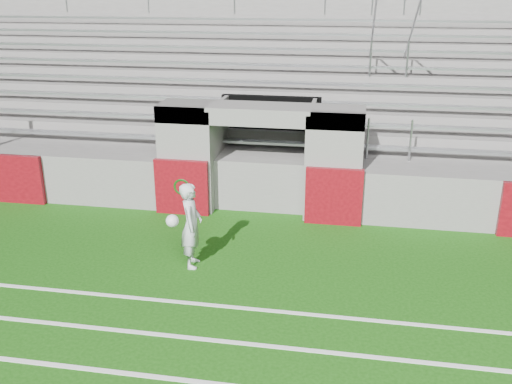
# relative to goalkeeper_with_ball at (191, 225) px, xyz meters

# --- Properties ---
(ground) EXTENTS (90.00, 90.00, 0.00)m
(ground) POSITION_rel_goalkeeper_with_ball_xyz_m (0.83, -0.39, -0.86)
(ground) COLOR #14470B
(ground) RESTS_ON ground
(stadium_structure) EXTENTS (26.00, 8.48, 5.42)m
(stadium_structure) POSITION_rel_goalkeeper_with_ball_xyz_m (0.83, 7.58, 0.63)
(stadium_structure) COLOR slate
(stadium_structure) RESTS_ON ground
(goalkeeper_with_ball) EXTENTS (0.66, 0.74, 1.72)m
(goalkeeper_with_ball) POSITION_rel_goalkeeper_with_ball_xyz_m (0.00, 0.00, 0.00)
(goalkeeper_with_ball) COLOR silver
(goalkeeper_with_ball) RESTS_ON ground
(hose_coil) EXTENTS (0.49, 0.14, 0.58)m
(hose_coil) POSITION_rel_goalkeeper_with_ball_xyz_m (-0.94, 2.54, -0.09)
(hose_coil) COLOR #0B3B13
(hose_coil) RESTS_ON ground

